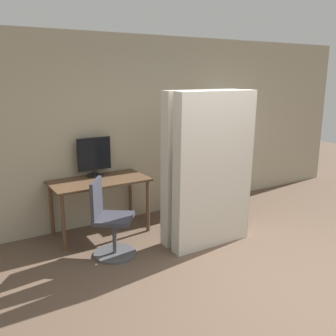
# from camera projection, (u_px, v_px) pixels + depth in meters

# --- Properties ---
(ground_plane) EXTENTS (16.00, 16.00, 0.00)m
(ground_plane) POSITION_uv_depth(u_px,v_px,m) (290.00, 294.00, 3.75)
(ground_plane) COLOR brown
(wall_back) EXTENTS (8.00, 0.06, 2.70)m
(wall_back) POSITION_uv_depth(u_px,v_px,m) (153.00, 128.00, 5.72)
(wall_back) COLOR tan
(wall_back) RESTS_ON ground
(desk) EXTENTS (1.30, 0.67, 0.77)m
(desk) POSITION_uv_depth(u_px,v_px,m) (99.00, 187.00, 5.05)
(desk) COLOR brown
(desk) RESTS_ON ground
(monitor) EXTENTS (0.48, 0.23, 0.54)m
(monitor) POSITION_uv_depth(u_px,v_px,m) (94.00, 156.00, 5.14)
(monitor) COLOR black
(monitor) RESTS_ON desk
(office_chair) EXTENTS (0.61, 0.61, 0.95)m
(office_chair) POSITION_uv_depth(u_px,v_px,m) (110.00, 225.00, 4.48)
(office_chair) COLOR #4C4C51
(office_chair) RESTS_ON ground
(bookshelf) EXTENTS (0.63, 0.28, 1.74)m
(bookshelf) POSITION_uv_depth(u_px,v_px,m) (220.00, 154.00, 6.35)
(bookshelf) COLOR beige
(bookshelf) RESTS_ON ground
(mattress_near) EXTENTS (1.10, 0.22, 1.96)m
(mattress_near) POSITION_uv_depth(u_px,v_px,m) (214.00, 171.00, 4.61)
(mattress_near) COLOR beige
(mattress_near) RESTS_ON ground
(mattress_far) EXTENTS (1.10, 0.21, 1.96)m
(mattress_far) POSITION_uv_depth(u_px,v_px,m) (201.00, 167.00, 4.84)
(mattress_far) COLOR beige
(mattress_far) RESTS_ON ground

